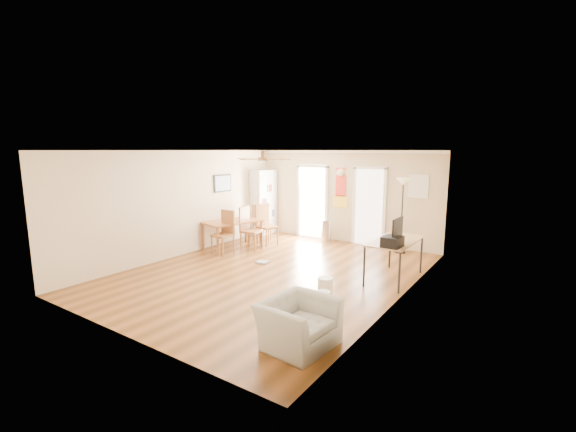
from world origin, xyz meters
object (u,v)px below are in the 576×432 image
Objects in this scene: dining_chair_far at (262,222)px; wastebasket_b at (323,299)px; printer at (392,242)px; torchiere_lamp at (402,216)px; dining_chair_near at (222,233)px; dining_chair_right_b at (251,229)px; armchair at (298,323)px; dining_table at (233,234)px; dining_chair_right_a at (267,225)px; bookshelf at (264,202)px; computer_desk at (394,260)px; wastebasket_a at (325,286)px; trash_can at (326,231)px.

dining_chair_far is 5.15m from wastebasket_b.
torchiere_lamp is at bearing 106.12° from printer.
printer is 1.79m from wastebasket_b.
dining_chair_near is at bearing 114.28° from dining_chair_far.
armchair is (3.75, -3.60, -0.25)m from dining_chair_right_b.
armchair is (4.09, -2.86, -0.23)m from dining_chair_near.
dining_table is 1.00m from dining_chair_right_a.
dining_chair_right_b is at bearing -165.94° from dining_chair_right_a.
printer is at bearing -75.74° from torchiere_lamp.
dining_table is (0.38, -1.87, -0.63)m from bookshelf.
wastebasket_a is at bearing -116.57° from computer_desk.
wastebasket_b is at bearing -28.60° from dining_table.
printer is at bearing -109.99° from dining_chair_right_b.
dining_chair_right_b reaches higher than wastebasket_b.
wastebasket_b is at bearing -64.39° from wastebasket_a.
dining_chair_near reaches higher than computer_desk.
wastebasket_b is at bearing -111.56° from printer.
bookshelf reaches higher than trash_can.
bookshelf is 2.60m from dining_chair_near.
dining_chair_near is at bearing 60.46° from armchair.
dining_chair_right_a is 4.01m from wastebasket_a.
dining_chair_right_a reaches higher than armchair.
wastebasket_a is (1.96, -3.68, -0.16)m from trash_can.
wastebasket_b is 0.28× the size of armchair.
dining_chair_far is 1.89m from trash_can.
dining_chair_far is at bearing -167.44° from torchiere_lamp.
dining_table is 1.36× the size of dining_chair_near.
dining_chair_right_a reaches higher than dining_table.
dining_table is 0.68m from dining_chair_near.
dining_table is at bearing -80.66° from bookshelf.
torchiere_lamp reaches higher than dining_chair_far.
torchiere_lamp is at bearing -68.83° from dining_chair_right_b.
bookshelf reaches higher than armchair.
dining_chair_right_a reaches higher than printer.
dining_chair_far is at bearing 142.14° from wastebasket_a.
computer_desk is (4.47, -0.11, 0.04)m from dining_table.
trash_can is 1.62× the size of printer.
wastebasket_b is at bearing -103.87° from computer_desk.
torchiere_lamp is at bearing 37.76° from dining_chair_near.
dining_chair_right_b is 2.28m from trash_can.
torchiere_lamp reaches higher than computer_desk.
torchiere_lamp is at bearing -55.71° from dining_chair_right_a.
dining_chair_right_b is 4.15m from printer.
dining_chair_near is 1.12× the size of armchair.
dining_chair_right_a is 4.03m from computer_desk.
dining_chair_far is (-0.48, 0.38, -0.04)m from dining_chair_right_a.
dining_table is at bearing -152.30° from torchiere_lamp.
dining_table is 4.06m from wastebasket_a.
bookshelf reaches higher than dining_chair_right_b.
dining_chair_right_b is 0.74× the size of computer_desk.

